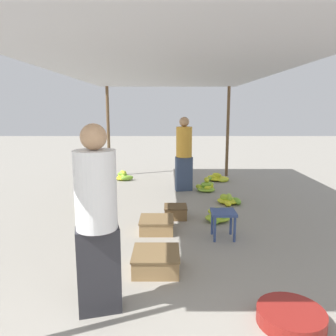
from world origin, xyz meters
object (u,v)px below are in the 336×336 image
banana_pile_left_1 (123,176)px  crate_mid (157,225)px  basin_black (291,317)px  crate_far (176,212)px  banana_pile_left_0 (96,207)px  stool (223,216)px  crate_near (156,261)px  banana_pile_right_0 (230,200)px  vendor_foreground (97,218)px  banana_pile_right_3 (217,178)px  shopper_walking_mid (184,153)px  banana_pile_right_2 (206,187)px  banana_pile_right_1 (219,216)px

banana_pile_left_1 → crate_mid: 3.70m
basin_black → crate_far: bearing=108.6°
banana_pile_left_0 → stool: bearing=-32.0°
basin_black → crate_near: size_ratio=1.09×
banana_pile_left_1 → banana_pile_right_0: size_ratio=0.96×
banana_pile_left_1 → vendor_foreground: bearing=-84.4°
crate_far → banana_pile_right_3: bearing=68.7°
shopper_walking_mid → basin_black: bearing=-81.4°
banana_pile_left_0 → crate_mid: (1.14, -1.04, 0.04)m
banana_pile_left_0 → banana_pile_right_3: banana_pile_right_3 is taller
banana_pile_right_2 → basin_black: bearing=-87.4°
banana_pile_right_3 → banana_pile_right_1: bearing=-97.9°
basin_black → crate_mid: size_ratio=1.14×
crate_far → crate_mid: bearing=-115.9°
crate_mid → shopper_walking_mid: 2.66m
banana_pile_right_1 → banana_pile_right_0: bearing=69.6°
banana_pile_left_1 → banana_pile_right_3: size_ratio=0.81×
vendor_foreground → banana_pile_left_0: size_ratio=2.93×
banana_pile_left_0 → banana_pile_right_3: bearing=43.7°
crate_mid → banana_pile_right_2: bearing=67.2°
banana_pile_right_3 → banana_pile_right_2: bearing=-110.6°
vendor_foreground → basin_black: size_ratio=2.93×
banana_pile_left_1 → crate_near: banana_pile_left_1 is taller
stool → banana_pile_right_1: stool is taller
banana_pile_right_3 → crate_far: size_ratio=1.61×
stool → banana_pile_right_0: stool is taller
vendor_foreground → crate_near: vendor_foreground is taller
crate_far → shopper_walking_mid: shopper_walking_mid is taller
banana_pile_right_0 → banana_pile_right_3: bearing=88.6°
banana_pile_right_2 → banana_pile_right_3: banana_pile_right_2 is taller
banana_pile_right_3 → crate_mid: size_ratio=1.21×
banana_pile_left_1 → crate_mid: size_ratio=0.99×
banana_pile_left_1 → crate_near: (1.02, -4.76, 0.01)m
vendor_foreground → crate_mid: bearing=77.1°
basin_black → banana_pile_right_0: size_ratio=1.11×
banana_pile_right_2 → banana_pile_right_3: 1.15m
banana_pile_right_0 → banana_pile_left_1: bearing=138.1°
banana_pile_right_1 → crate_near: (-0.96, -1.65, 0.03)m
vendor_foreground → banana_pile_right_1: (1.45, 2.40, -0.80)m
vendor_foreground → shopper_walking_mid: 4.55m
basin_black → banana_pile_right_1: bearing=94.9°
banana_pile_left_0 → banana_pile_right_0: (2.51, 0.41, 0.00)m
stool → banana_pile_right_3: stool is taller
stool → crate_mid: (-0.95, 0.26, -0.22)m
vendor_foreground → basin_black: vendor_foreground is taller
crate_mid → shopper_walking_mid: shopper_walking_mid is taller
stool → crate_mid: bearing=164.6°
crate_mid → crate_far: bearing=64.1°
banana_pile_left_1 → banana_pile_right_0: 3.16m
banana_pile_left_1 → banana_pile_right_3: bearing=-1.9°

